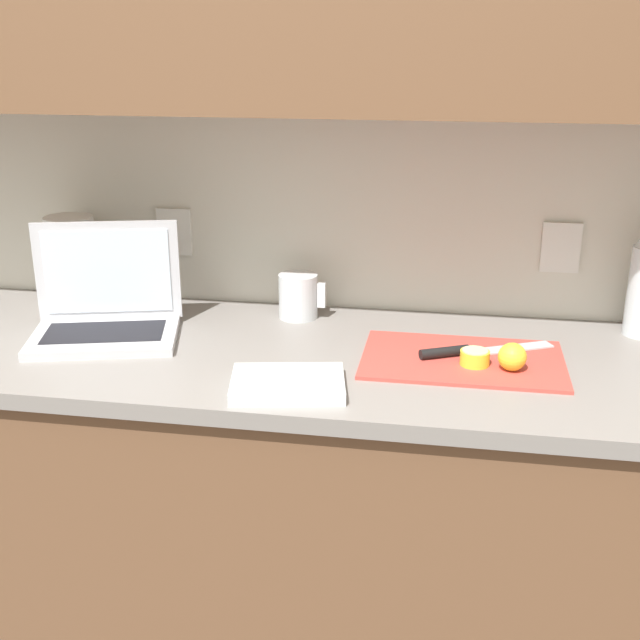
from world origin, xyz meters
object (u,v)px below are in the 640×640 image
at_px(cutting_board, 463,359).
at_px(lemon_whole_beside, 512,357).
at_px(lemon_half_cut, 475,357).
at_px(measuring_cup, 298,296).
at_px(paper_towel_roll, 73,261).
at_px(knife, 464,351).
at_px(laptop, 106,309).

distance_m(cutting_board, lemon_whole_beside, 0.12).
height_order(lemon_half_cut, measuring_cup, measuring_cup).
height_order(lemon_whole_beside, paper_towel_roll, paper_towel_roll).
relative_size(knife, measuring_cup, 2.52).
bearing_deg(lemon_half_cut, cutting_board, 124.97).
xyz_separation_m(laptop, paper_towel_roll, (-0.17, 0.20, 0.05)).
height_order(knife, measuring_cup, measuring_cup).
relative_size(cutting_board, measuring_cup, 3.68).
height_order(cutting_board, measuring_cup, measuring_cup).
height_order(lemon_half_cut, lemon_whole_beside, lemon_whole_beside).
relative_size(lemon_half_cut, measuring_cup, 0.53).
relative_size(measuring_cup, paper_towel_roll, 0.51).
relative_size(cutting_board, lemon_half_cut, 6.96).
relative_size(laptop, measuring_cup, 3.28).
bearing_deg(cutting_board, lemon_whole_beside, -27.25).
xyz_separation_m(lemon_half_cut, lemon_whole_beside, (0.07, -0.02, 0.01)).
distance_m(cutting_board, measuring_cup, 0.46).
bearing_deg(cutting_board, laptop, 177.94).
relative_size(cutting_board, knife, 1.46).
relative_size(cutting_board, paper_towel_roll, 1.86).
bearing_deg(knife, cutting_board, -120.49).
bearing_deg(measuring_cup, lemon_whole_beside, -28.52).
distance_m(measuring_cup, paper_towel_roll, 0.59).
relative_size(knife, lemon_whole_beside, 5.00).
height_order(lemon_half_cut, paper_towel_roll, paper_towel_roll).
xyz_separation_m(cutting_board, lemon_half_cut, (0.02, -0.03, 0.02)).
bearing_deg(laptop, lemon_whole_beside, -20.23).
height_order(cutting_board, lemon_half_cut, lemon_half_cut).
xyz_separation_m(cutting_board, knife, (0.00, 0.02, 0.01)).
bearing_deg(lemon_half_cut, measuring_cup, 149.02).
bearing_deg(measuring_cup, lemon_half_cut, -30.98).
relative_size(knife, paper_towel_roll, 1.28).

